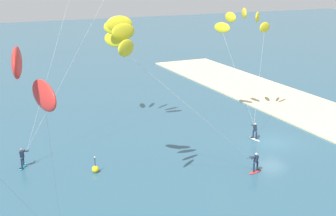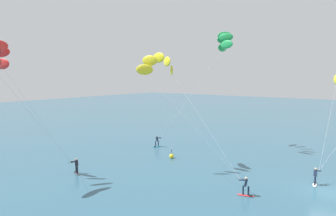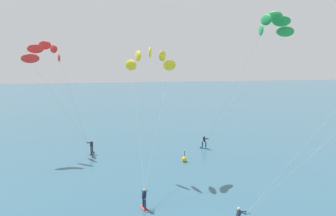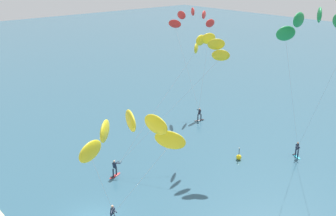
{
  "view_description": "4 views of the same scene",
  "coord_description": "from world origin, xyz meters",
  "px_view_note": "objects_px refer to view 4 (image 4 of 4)",
  "views": [
    {
      "loc": [
        -33.22,
        26.35,
        15.73
      ],
      "look_at": [
        -0.54,
        11.22,
        4.96
      ],
      "focal_mm": 49.47,
      "sensor_mm": 36.0,
      "label": 1
    },
    {
      "loc": [
        -27.75,
        -3.15,
        10.15
      ],
      "look_at": [
        -3.9,
        14.56,
        6.93
      ],
      "focal_mm": 30.34,
      "sensor_mm": 36.0,
      "label": 2
    },
    {
      "loc": [
        -6.81,
        -21.95,
        12.55
      ],
      "look_at": [
        -1.98,
        13.15,
        6.86
      ],
      "focal_mm": 38.96,
      "sensor_mm": 36.0,
      "label": 3
    },
    {
      "loc": [
        25.23,
        -13.46,
        19.64
      ],
      "look_at": [
        -3.72,
        11.12,
        6.0
      ],
      "focal_mm": 44.2,
      "sensor_mm": 36.0,
      "label": 4
    }
  ],
  "objects_px": {
    "kitesurfer_nearshore": "(130,138)",
    "kitesurfer_mid_water": "(205,50)",
    "kitesurfer_far_out": "(193,21)",
    "marker_buoy": "(239,157)",
    "kitesurfer_downwind": "(317,32)"
  },
  "relations": [
    {
      "from": "kitesurfer_far_out",
      "to": "kitesurfer_downwind",
      "type": "bearing_deg",
      "value": -23.72
    },
    {
      "from": "marker_buoy",
      "to": "kitesurfer_downwind",
      "type": "bearing_deg",
      "value": -15.97
    },
    {
      "from": "kitesurfer_nearshore",
      "to": "kitesurfer_downwind",
      "type": "xyz_separation_m",
      "value": [
        1.26,
        16.19,
        4.33
      ]
    },
    {
      "from": "kitesurfer_nearshore",
      "to": "marker_buoy",
      "type": "distance_m",
      "value": 22.36
    },
    {
      "from": "kitesurfer_mid_water",
      "to": "marker_buoy",
      "type": "relative_size",
      "value": 9.28
    },
    {
      "from": "kitesurfer_nearshore",
      "to": "marker_buoy",
      "type": "bearing_deg",
      "value": 111.31
    },
    {
      "from": "kitesurfer_far_out",
      "to": "kitesurfer_nearshore",
      "type": "bearing_deg",
      "value": -49.17
    },
    {
      "from": "kitesurfer_nearshore",
      "to": "kitesurfer_mid_water",
      "type": "distance_m",
      "value": 20.49
    },
    {
      "from": "kitesurfer_mid_water",
      "to": "kitesurfer_downwind",
      "type": "xyz_separation_m",
      "value": [
        12.5,
        -0.92,
        3.47
      ]
    },
    {
      "from": "kitesurfer_far_out",
      "to": "kitesurfer_mid_water",
      "type": "bearing_deg",
      "value": -39.26
    },
    {
      "from": "kitesurfer_mid_water",
      "to": "kitesurfer_downwind",
      "type": "distance_m",
      "value": 13.0
    },
    {
      "from": "kitesurfer_downwind",
      "to": "marker_buoy",
      "type": "bearing_deg",
      "value": 164.03
    },
    {
      "from": "kitesurfer_nearshore",
      "to": "kitesurfer_mid_water",
      "type": "relative_size",
      "value": 0.93
    },
    {
      "from": "kitesurfer_mid_water",
      "to": "kitesurfer_downwind",
      "type": "relative_size",
      "value": 0.78
    },
    {
      "from": "kitesurfer_nearshore",
      "to": "kitesurfer_mid_water",
      "type": "bearing_deg",
      "value": 123.29
    }
  ]
}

